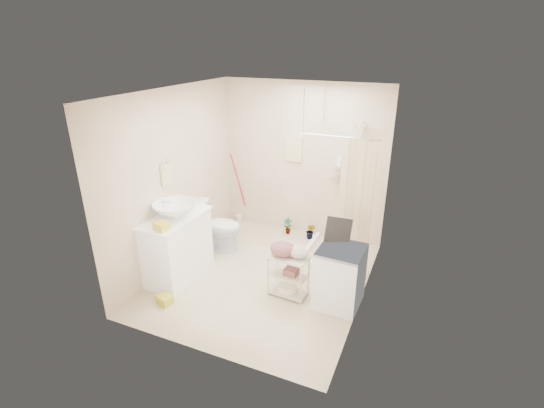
{
  "coord_description": "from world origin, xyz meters",
  "views": [
    {
      "loc": [
        2.02,
        -4.4,
        3.19
      ],
      "look_at": [
        0.03,
        0.25,
        1.06
      ],
      "focal_mm": 26.0,
      "sensor_mm": 36.0,
      "label": 1
    }
  ],
  "objects_px": {
    "laundry_rack": "(288,272)",
    "toilet": "(217,226)",
    "vanity": "(177,246)",
    "washing_machine": "(340,277)"
  },
  "relations": [
    {
      "from": "laundry_rack",
      "to": "toilet",
      "type": "bearing_deg",
      "value": 158.34
    },
    {
      "from": "laundry_rack",
      "to": "vanity",
      "type": "bearing_deg",
      "value": -169.35
    },
    {
      "from": "washing_machine",
      "to": "vanity",
      "type": "bearing_deg",
      "value": -171.0
    },
    {
      "from": "vanity",
      "to": "washing_machine",
      "type": "xyz_separation_m",
      "value": [
        2.3,
        0.26,
        -0.07
      ]
    },
    {
      "from": "vanity",
      "to": "washing_machine",
      "type": "relative_size",
      "value": 1.33
    },
    {
      "from": "washing_machine",
      "to": "toilet",
      "type": "bearing_deg",
      "value": 165.8
    },
    {
      "from": "vanity",
      "to": "toilet",
      "type": "distance_m",
      "value": 0.93
    },
    {
      "from": "vanity",
      "to": "laundry_rack",
      "type": "distance_m",
      "value": 1.65
    },
    {
      "from": "toilet",
      "to": "laundry_rack",
      "type": "xyz_separation_m",
      "value": [
        1.51,
        -0.73,
        -0.05
      ]
    },
    {
      "from": "vanity",
      "to": "washing_machine",
      "type": "height_order",
      "value": "vanity"
    }
  ]
}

